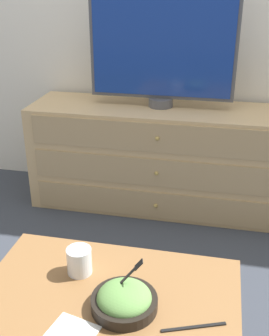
# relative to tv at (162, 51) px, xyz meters

# --- Properties ---
(ground_plane) EXTENTS (12.00, 12.00, 0.00)m
(ground_plane) POSITION_rel_tv_xyz_m (0.01, 0.23, -0.96)
(ground_plane) COLOR #383D47
(dresser) EXTENTS (1.60, 0.47, 0.64)m
(dresser) POSITION_rel_tv_xyz_m (0.02, -0.03, -0.64)
(dresser) COLOR tan
(dresser) RESTS_ON ground_plane
(tv) EXTENTS (0.83, 0.14, 0.62)m
(tv) POSITION_rel_tv_xyz_m (0.00, 0.00, 0.00)
(tv) COLOR #515156
(tv) RESTS_ON dresser
(coffee_table) EXTENTS (0.85, 0.59, 0.41)m
(coffee_table) POSITION_rel_tv_xyz_m (0.04, -1.40, -0.61)
(coffee_table) COLOR olive
(coffee_table) RESTS_ON ground_plane
(takeout_bowl) EXTENTS (0.21, 0.21, 0.16)m
(takeout_bowl) POSITION_rel_tv_xyz_m (0.11, -1.42, -0.52)
(takeout_bowl) COLOR black
(takeout_bowl) RESTS_ON coffee_table
(drink_cup) EXTENTS (0.09, 0.09, 0.10)m
(drink_cup) POSITION_rel_tv_xyz_m (-0.08, -1.28, -0.51)
(drink_cup) COLOR #9E6638
(drink_cup) RESTS_ON coffee_table
(napkin) EXTENTS (0.16, 0.16, 0.00)m
(napkin) POSITION_rel_tv_xyz_m (-0.02, -1.56, -0.55)
(napkin) COLOR white
(napkin) RESTS_ON coffee_table
(knife) EXTENTS (0.19, 0.08, 0.01)m
(knife) POSITION_rel_tv_xyz_m (0.33, -1.46, -0.55)
(knife) COLOR black
(knife) RESTS_ON coffee_table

